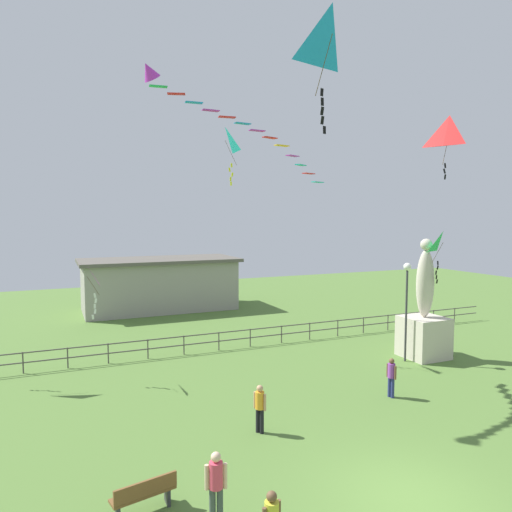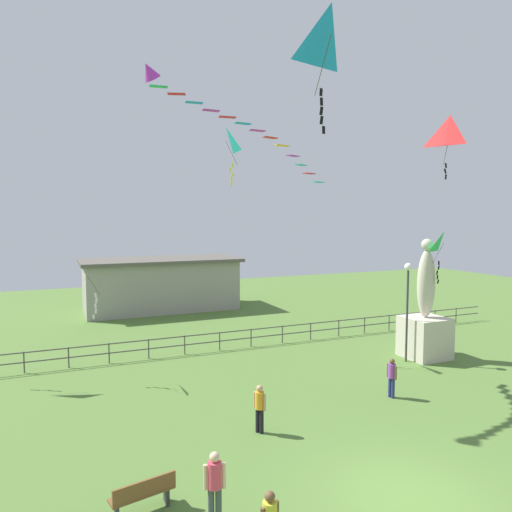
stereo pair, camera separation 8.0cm
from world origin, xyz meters
TOP-DOWN VIEW (x-y plane):
  - ground_plane at (0.00, 0.00)m, footprint 80.00×80.00m
  - statue_monument at (8.74, 8.91)m, footprint 1.92×1.92m
  - lamppost at (7.47, 8.74)m, footprint 0.36×0.36m
  - park_bench at (-5.97, 1.99)m, footprint 1.55×0.71m
  - person_0 at (3.89, 5.39)m, footprint 0.28×0.45m
  - person_1 at (-1.87, 4.67)m, footprint 0.29×0.41m
  - person_2 at (-4.58, 0.98)m, footprint 0.49×0.31m
  - kite_0 at (0.12, 13.23)m, footprint 0.93×1.10m
  - kite_1 at (-6.43, 11.66)m, footprint 0.71×1.07m
  - kite_3 at (-1.48, 1.38)m, footprint 1.25×0.95m
  - kite_4 at (9.01, 8.16)m, footprint 0.98×0.86m
  - kite_5 at (6.88, 5.88)m, footprint 1.17×1.36m
  - streamer_kite at (-3.56, 8.33)m, footprint 8.25×1.74m
  - waterfront_railing at (-0.26, 14.00)m, footprint 36.02×0.06m
  - pavilion_building at (-0.49, 26.00)m, footprint 11.29×5.35m

SIDE VIEW (x-z plane):
  - ground_plane at x=0.00m, z-range 0.00..0.00m
  - park_bench at x=-5.97m, z-range 0.04..0.89m
  - waterfront_railing at x=-0.26m, z-range 0.16..1.11m
  - person_0 at x=3.89m, z-range 0.11..1.62m
  - person_1 at x=-1.87m, z-range 0.12..1.66m
  - person_2 at x=-4.58m, z-range 0.12..1.79m
  - statue_monument at x=8.74m, z-range -1.21..4.57m
  - pavilion_building at x=-0.49m, z-range 0.02..3.80m
  - lamppost at x=7.47m, z-range 1.04..5.72m
  - kite_1 at x=-6.43m, z-range 3.24..5.44m
  - kite_4 at x=9.01m, z-range 4.30..6.75m
  - kite_5 at x=6.88m, z-range 8.83..11.30m
  - kite_0 at x=0.12m, z-range 9.04..11.78m
  - kite_3 at x=-1.48m, z-range 9.58..12.54m
  - streamer_kite at x=-3.56m, z-range 9.44..13.37m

